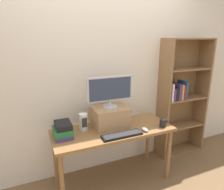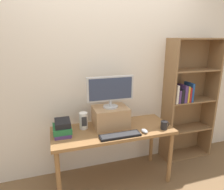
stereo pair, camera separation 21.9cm
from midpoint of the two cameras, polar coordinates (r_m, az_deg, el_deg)
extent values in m
plane|color=brown|center=(2.76, -2.19, -23.06)|extent=(12.00, 12.00, 0.00)
cube|color=beige|center=(2.56, -5.74, 6.05)|extent=(7.00, 0.08, 2.60)
cube|color=olive|center=(2.39, -2.37, -10.11)|extent=(1.41, 0.57, 0.04)
cylinder|color=olive|center=(2.26, -17.02, -23.14)|extent=(0.05, 0.05, 0.67)
cylinder|color=olive|center=(2.67, 13.55, -16.27)|extent=(0.05, 0.05, 0.67)
cylinder|color=olive|center=(2.65, -18.27, -16.93)|extent=(0.05, 0.05, 0.67)
cylinder|color=olive|center=(3.00, 8.13, -12.09)|extent=(0.05, 0.05, 0.67)
cube|color=olive|center=(2.89, 12.36, -1.87)|extent=(0.03, 0.28, 1.74)
cube|color=olive|center=(3.35, 22.40, -0.29)|extent=(0.03, 0.28, 1.74)
cube|color=olive|center=(3.21, 16.20, -0.39)|extent=(0.74, 0.01, 1.74)
cube|color=olive|center=(3.45, 16.50, -14.82)|extent=(0.69, 0.27, 0.02)
cube|color=olive|center=(3.25, 17.11, -8.21)|extent=(0.69, 0.27, 0.02)
cube|color=olive|center=(3.11, 17.76, -0.85)|extent=(0.69, 0.27, 0.02)
cube|color=olive|center=(3.01, 18.46, 7.09)|extent=(0.69, 0.27, 0.02)
cube|color=olive|center=(2.98, 19.18, 14.97)|extent=(0.69, 0.27, 0.02)
cube|color=silver|center=(2.87, 13.82, 0.89)|extent=(0.03, 0.20, 0.25)
cube|color=#4C336B|center=(2.90, 14.38, 0.26)|extent=(0.03, 0.20, 0.18)
cube|color=black|center=(2.92, 15.08, 0.42)|extent=(0.04, 0.20, 0.18)
cube|color=#4C336B|center=(2.95, 15.89, 1.00)|extent=(0.05, 0.20, 0.23)
cube|color=gold|center=(2.98, 16.51, 0.96)|extent=(0.03, 0.20, 0.22)
cube|color=maroon|center=(3.00, 16.96, 0.85)|extent=(0.02, 0.20, 0.20)
cube|color=navy|center=(3.01, 17.49, 1.43)|extent=(0.03, 0.20, 0.26)
cube|color=#A87F56|center=(2.41, -3.12, -6.28)|extent=(0.40, 0.32, 0.24)
cylinder|color=#B7B7BA|center=(2.36, -3.17, -3.36)|extent=(0.17, 0.17, 0.02)
cylinder|color=#B7B7BA|center=(2.35, -3.18, -2.37)|extent=(0.03, 0.03, 0.07)
cube|color=#B7B7BA|center=(2.30, -3.25, 1.81)|extent=(0.56, 0.04, 0.29)
cube|color=#2D3851|center=(2.28, -3.08, 1.70)|extent=(0.51, 0.00, 0.25)
cube|color=black|center=(2.22, 0.01, -11.42)|extent=(0.46, 0.13, 0.02)
cube|color=#28282B|center=(2.21, 0.01, -11.13)|extent=(0.43, 0.11, 0.00)
ellipsoid|color=#99999E|center=(2.34, 6.72, -9.83)|extent=(0.06, 0.10, 0.04)
cube|color=#4C336B|center=(2.30, -16.56, -10.89)|extent=(0.18, 0.27, 0.04)
cube|color=#236B38|center=(2.27, -16.65, -9.82)|extent=(0.20, 0.24, 0.06)
cube|color=black|center=(2.25, -16.58, -8.30)|extent=(0.17, 0.23, 0.06)
cylinder|color=black|center=(2.46, 11.86, -7.90)|extent=(0.08, 0.08, 0.10)
torus|color=black|center=(2.48, 12.63, -7.63)|extent=(0.06, 0.01, 0.06)
cylinder|color=silver|center=(2.36, -10.84, -7.59)|extent=(0.10, 0.10, 0.20)
cube|color=#2D2D30|center=(2.31, -10.57, -7.84)|extent=(0.06, 0.00, 0.11)
camera|label=1|loc=(0.11, -92.76, -0.79)|focal=32.00mm
camera|label=2|loc=(0.11, 87.24, 0.79)|focal=32.00mm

